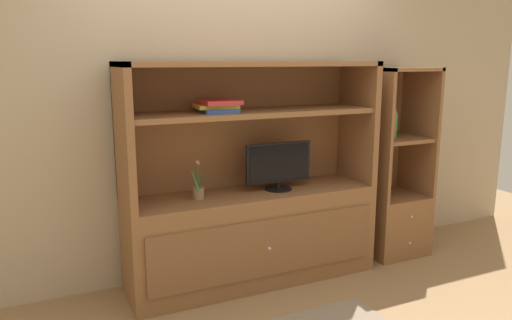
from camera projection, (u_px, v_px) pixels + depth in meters
The scene contains 8 objects.
ground_plane at pixel (277, 301), 3.40m from camera, with size 8.00×8.00×0.00m, color #99754C.
painted_rear_wall at pixel (234, 93), 3.78m from camera, with size 6.00×0.10×2.80m, color tan.
media_console at pixel (253, 214), 3.65m from camera, with size 1.89×0.54×1.64m.
tv_monitor at pixel (279, 165), 3.64m from camera, with size 0.53×0.21×0.36m.
potted_plant at pixel (198, 191), 3.42m from camera, with size 0.08×0.10×0.28m.
magazine_stack at pixel (217, 106), 3.37m from camera, with size 0.30×0.33×0.09m.
bookshelf_tall at pixel (392, 194), 4.21m from camera, with size 0.52×0.48×1.59m.
upright_book_row at pixel (385, 125), 4.03m from camera, with size 0.14×0.17×0.25m.
Camera 1 is at (-1.46, -2.77, 1.65)m, focal length 34.23 mm.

